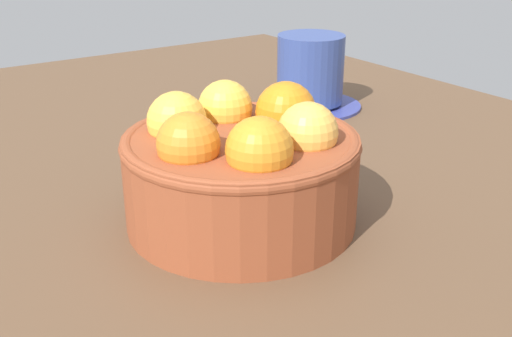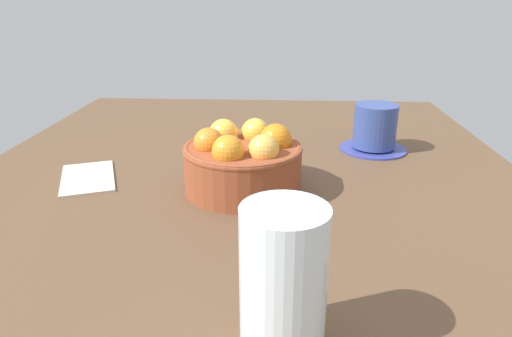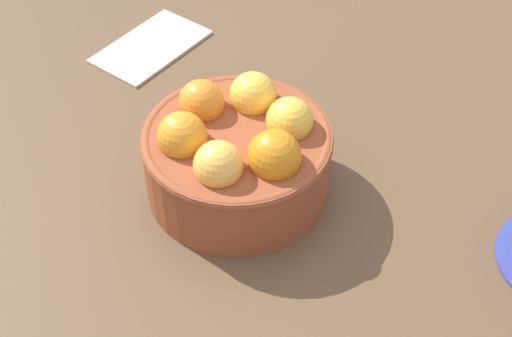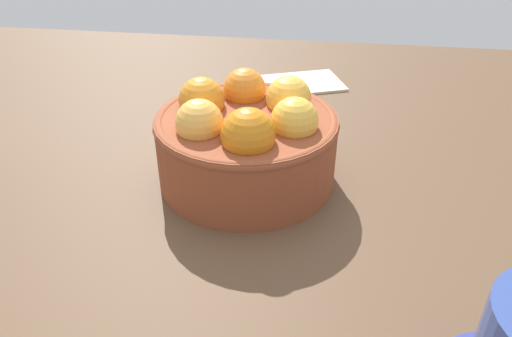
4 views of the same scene
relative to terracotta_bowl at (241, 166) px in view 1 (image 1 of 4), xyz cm
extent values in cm
cube|color=brown|center=(0.00, 0.02, -6.30)|extent=(110.96, 82.26, 4.39)
cylinder|color=brown|center=(0.00, 0.02, -0.99)|extent=(15.63, 15.63, 6.22)
torus|color=brown|center=(0.00, 0.02, 1.72)|extent=(15.83, 15.83, 1.00)
sphere|color=orange|center=(-4.18, 1.44, 2.76)|extent=(4.08, 4.08, 4.08)
sphere|color=#F5B048|center=(-3.32, -2.88, 2.76)|extent=(3.90, 3.90, 3.90)
sphere|color=orange|center=(0.86, -4.30, 2.76)|extent=(4.27, 4.27, 4.27)
sphere|color=yellow|center=(4.17, -1.40, 2.76)|extent=(3.92, 3.92, 3.92)
sphere|color=yellow|center=(3.32, 2.93, 2.76)|extent=(4.03, 4.03, 4.03)
sphere|color=orange|center=(-0.86, 4.35, 2.76)|extent=(3.91, 3.91, 3.91)
cylinder|color=#353D8E|center=(18.04, -20.68, -3.80)|extent=(11.20, 11.20, 0.60)
cylinder|color=#33478C|center=(18.04, -20.68, 0.10)|extent=(7.11, 7.11, 7.20)
camera|label=1|loc=(-31.68, 20.63, 15.79)|focal=43.07mm
camera|label=2|loc=(-57.42, -4.97, 21.04)|focal=32.38mm
camera|label=3|loc=(-21.43, -37.98, 41.88)|focal=51.05mm
camera|label=4|loc=(6.30, -37.31, 20.73)|focal=34.78mm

